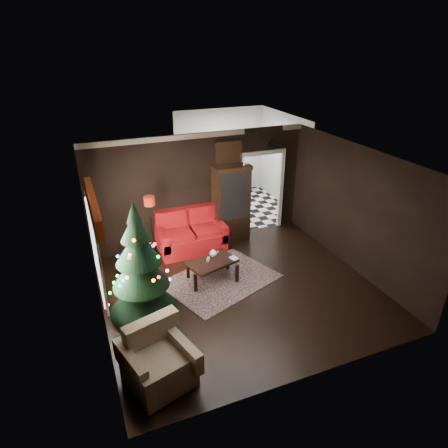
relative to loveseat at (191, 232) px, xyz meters
name	(u,v)px	position (x,y,z in m)	size (l,w,h in m)	color
floor	(240,290)	(0.40, -2.05, -0.50)	(5.50, 5.50, 0.00)	black
ceiling	(243,161)	(0.40, -2.05, 2.30)	(5.50, 5.50, 0.00)	white
wall_back	(200,189)	(0.40, 0.45, 0.90)	(5.50, 5.50, 0.00)	black
wall_front	(314,305)	(0.40, -4.55, 0.90)	(5.50, 5.50, 0.00)	black
wall_left	(95,258)	(-2.35, -2.05, 0.90)	(5.50, 5.50, 0.00)	black
wall_right	(356,210)	(3.15, -2.05, 0.90)	(5.50, 5.50, 0.00)	black
doorway	(261,193)	(2.10, 0.45, 0.55)	(1.10, 0.10, 2.10)	white
left_window	(95,250)	(-2.31, -1.85, 0.95)	(0.05, 1.60, 1.40)	white
valance	(93,206)	(-2.23, -1.85, 1.77)	(0.12, 2.10, 0.35)	#9F3913
kitchen_floor	(237,208)	(2.10, 1.95, -0.50)	(3.00, 3.00, 0.00)	white
kitchen_window	(220,143)	(2.10, 3.40, 1.20)	(0.70, 0.06, 0.70)	white
rug	(221,280)	(0.17, -1.53, -0.49)	(2.28, 1.66, 0.01)	#32272F
loveseat	(191,232)	(0.00, 0.00, 0.00)	(1.70, 0.90, 1.00)	#A01008
curio_cabinet	(231,205)	(1.15, 0.22, 0.45)	(0.90, 0.45, 1.90)	black
floor_lamp	(152,228)	(-0.98, -0.12, 0.33)	(0.26, 0.26, 1.57)	black
christmas_tree	(140,267)	(-1.61, -2.03, 0.55)	(1.26, 1.26, 2.40)	black
armchair	(158,359)	(-1.73, -3.76, -0.04)	(0.95, 0.95, 0.97)	tan
coffee_table	(212,270)	(0.00, -1.46, -0.26)	(1.02, 0.61, 0.46)	black
teapot	(213,253)	(0.09, -1.29, 0.06)	(0.18, 0.18, 0.17)	white
cup_a	(208,258)	(-0.04, -1.35, 0.00)	(0.06, 0.06, 0.05)	white
cup_b	(208,261)	(-0.09, -1.44, 0.00)	(0.06, 0.06, 0.05)	silver
book	(231,256)	(0.41, -1.55, 0.07)	(0.14, 0.01, 0.19)	#936C52
wall_clock	(272,143)	(2.35, 0.40, 1.88)	(0.32, 0.32, 0.06)	white
painting	(229,153)	(1.15, 0.41, 1.75)	(0.62, 0.05, 0.52)	#A96943
kitchen_counter	(223,182)	(2.10, 3.15, -0.05)	(1.80, 0.60, 0.90)	white
kitchen_table	(232,202)	(1.80, 1.65, -0.12)	(0.70, 0.70, 0.75)	brown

